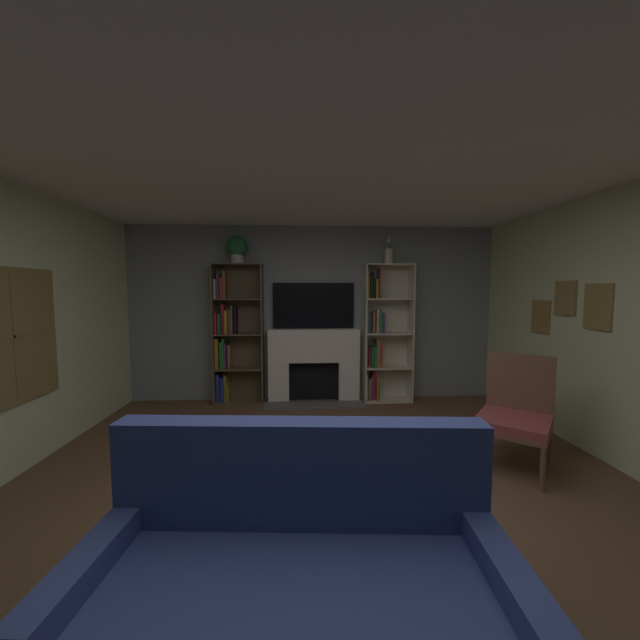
% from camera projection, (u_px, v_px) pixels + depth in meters
% --- Properties ---
extents(ground_plane, '(7.14, 7.14, 0.00)m').
position_uv_depth(ground_plane, '(329.00, 523.00, 2.54)').
color(ground_plane, brown).
extents(wall_back_accent, '(5.52, 0.06, 2.58)m').
position_uv_depth(wall_back_accent, '(313.00, 313.00, 5.42)').
color(wall_back_accent, gray).
rests_on(wall_back_accent, ground_plane).
extents(ceiling, '(5.52, 6.07, 0.06)m').
position_uv_depth(ceiling, '(330.00, 138.00, 2.33)').
color(ceiling, white).
rests_on(ceiling, wall_back_accent).
extents(fireplace, '(1.43, 0.54, 1.07)m').
position_uv_depth(fireplace, '(314.00, 363.00, 5.33)').
color(fireplace, white).
rests_on(fireplace, ground_plane).
extents(tv, '(1.20, 0.06, 0.68)m').
position_uv_depth(tv, '(314.00, 306.00, 5.35)').
color(tv, black).
rests_on(tv, fireplace).
extents(bookshelf_left, '(0.71, 0.30, 2.02)m').
position_uv_depth(bookshelf_left, '(233.00, 335.00, 5.25)').
color(bookshelf_left, brown).
rests_on(bookshelf_left, ground_plane).
extents(bookshelf_right, '(0.71, 0.33, 2.02)m').
position_uv_depth(bookshelf_right, '(381.00, 336.00, 5.36)').
color(bookshelf_right, beige).
rests_on(bookshelf_right, ground_plane).
extents(potted_plant, '(0.30, 0.30, 0.39)m').
position_uv_depth(potted_plant, '(237.00, 248.00, 5.11)').
color(potted_plant, beige).
rests_on(potted_plant, bookshelf_left).
extents(vase_with_flowers, '(0.12, 0.12, 0.41)m').
position_uv_depth(vase_with_flowers, '(389.00, 255.00, 5.24)').
color(vase_with_flowers, beige).
rests_on(vase_with_flowers, bookshelf_right).
extents(couch, '(1.95, 0.99, 0.97)m').
position_uv_depth(couch, '(296.00, 589.00, 1.61)').
color(couch, '#384688').
rests_on(couch, ground_plane).
extents(armchair, '(0.85, 0.85, 1.02)m').
position_uv_depth(armchair, '(515.00, 412.00, 3.37)').
color(armchair, brown).
rests_on(armchair, ground_plane).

